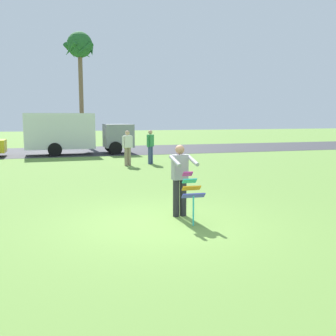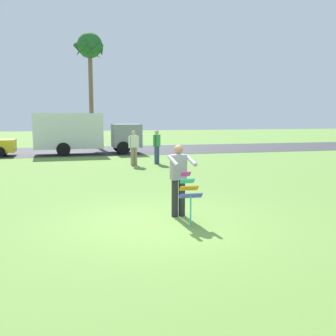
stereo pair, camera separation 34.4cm
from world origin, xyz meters
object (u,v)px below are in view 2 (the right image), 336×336
at_px(kite_held, 189,190).
at_px(person_walker_near, 134,147).
at_px(palm_tree_right_near, 90,51).
at_px(parked_truck_grey_van, 82,132).
at_px(person_kite_flyer, 179,178).
at_px(person_walker_far, 157,146).

relative_size(kite_held, person_walker_near, 0.66).
relative_size(palm_tree_right_near, person_walker_near, 5.43).
distance_m(kite_held, parked_truck_grey_van, 17.29).
bearing_deg(palm_tree_right_near, kite_held, -88.57).
height_order(palm_tree_right_near, person_walker_near, palm_tree_right_near).
height_order(person_kite_flyer, person_walker_near, same).
xyz_separation_m(palm_tree_right_near, person_walker_far, (2.42, -14.55, -6.97)).
relative_size(kite_held, parked_truck_grey_van, 0.17).
relative_size(person_kite_flyer, person_walker_near, 1.00).
bearing_deg(person_kite_flyer, palm_tree_right_near, 91.37).
distance_m(person_kite_flyer, palm_tree_right_near, 25.90).
xyz_separation_m(person_kite_flyer, person_walker_near, (0.56, 9.97, -0.02)).
distance_m(person_kite_flyer, parked_truck_grey_van, 16.60).
xyz_separation_m(person_kite_flyer, kite_held, (0.04, -0.69, -0.18)).
bearing_deg(parked_truck_grey_van, kite_held, -84.14).
relative_size(kite_held, person_walker_far, 0.66).
distance_m(kite_held, palm_tree_right_near, 26.61).
bearing_deg(person_walker_near, parked_truck_grey_van, 109.26).
relative_size(person_kite_flyer, person_walker_far, 1.00).
bearing_deg(person_kite_flyer, person_walker_far, 80.06).
bearing_deg(palm_tree_right_near, parked_truck_grey_van, -97.59).
relative_size(person_kite_flyer, kite_held, 1.51).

